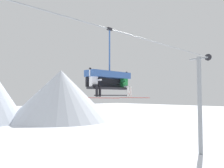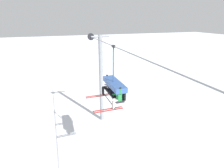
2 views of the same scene
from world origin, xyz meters
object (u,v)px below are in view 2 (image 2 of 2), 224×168
(chairlift_chair, at_px, (115,86))
(skier_green, at_px, (117,97))
(lift_tower_near, at_px, (101,78))
(skier_white, at_px, (106,85))

(chairlift_chair, relative_size, skier_green, 1.92)
(lift_tower_near, bearing_deg, skier_green, -7.98)
(chairlift_chair, bearing_deg, lift_tower_near, 172.77)
(lift_tower_near, distance_m, chairlift_chair, 5.81)
(chairlift_chair, bearing_deg, skier_white, -167.80)
(chairlift_chair, height_order, skier_green, chairlift_chair)
(lift_tower_near, bearing_deg, skier_white, -11.34)
(skier_white, xyz_separation_m, skier_green, (1.98, 0.00, 0.00))
(skier_white, distance_m, skier_green, 1.98)
(lift_tower_near, relative_size, chairlift_chair, 2.57)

